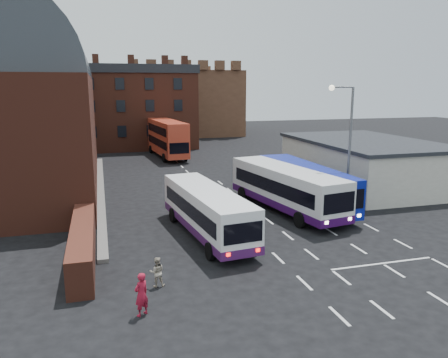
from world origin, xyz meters
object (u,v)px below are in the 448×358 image
object	(u,v)px
bus_white_outbound	(207,208)
street_lamp	(346,136)
bus_white_inbound	(286,186)
pedestrian_red	(141,294)
bus_blue	(304,183)
bus_red_double	(167,138)
pedestrian_beige	(157,272)

from	to	relation	value
bus_white_outbound	street_lamp	size ratio (longest dim) A/B	1.19
bus_white_inbound	pedestrian_red	bearing A→B (deg)	36.95
bus_white_inbound	bus_blue	world-z (taller)	bus_white_inbound
bus_blue	bus_white_outbound	bearing A→B (deg)	24.88
bus_white_outbound	bus_blue	bearing A→B (deg)	20.04
bus_white_inbound	street_lamp	bearing A→B (deg)	155.77
bus_red_double	pedestrian_beige	bearing A→B (deg)	75.55
bus_blue	pedestrian_beige	xyz separation A→B (m)	(-12.70, -10.71, -1.19)
bus_blue	bus_white_inbound	bearing A→B (deg)	17.61
pedestrian_red	pedestrian_beige	bearing A→B (deg)	-146.46
street_lamp	pedestrian_red	xyz separation A→B (m)	(-16.01, -11.47, -4.67)
bus_white_inbound	bus_blue	bearing A→B (deg)	-170.54
bus_red_double	bus_white_outbound	bearing A→B (deg)	80.72
bus_red_double	street_lamp	xyz separation A→B (m)	(8.81, -28.82, 3.05)
bus_white_inbound	pedestrian_red	distance (m)	17.27
bus_white_outbound	bus_red_double	bearing A→B (deg)	79.33
bus_white_outbound	bus_blue	size ratio (longest dim) A/B	0.93
pedestrian_red	pedestrian_beige	distance (m)	2.66
bus_white_inbound	street_lamp	world-z (taller)	street_lamp
bus_blue	pedestrian_red	world-z (taller)	bus_blue
pedestrian_beige	pedestrian_red	bearing A→B (deg)	74.21
bus_white_inbound	pedestrian_beige	distance (m)	14.88
pedestrian_red	bus_white_inbound	bearing A→B (deg)	-168.81
bus_white_inbound	bus_blue	distance (m)	1.93
bus_white_outbound	street_lamp	bearing A→B (deg)	6.96
bus_white_inbound	pedestrian_red	world-z (taller)	bus_white_inbound
bus_white_inbound	pedestrian_beige	size ratio (longest dim) A/B	8.55
bus_blue	pedestrian_beige	bearing A→B (deg)	38.54
bus_blue	street_lamp	world-z (taller)	street_lamp
bus_red_double	pedestrian_beige	distance (m)	38.37
street_lamp	pedestrian_red	world-z (taller)	street_lamp
bus_white_outbound	street_lamp	xyz separation A→B (m)	(11.13, 2.65, 3.85)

